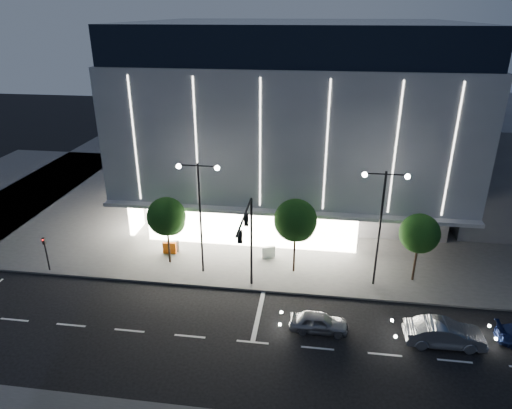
{
  "coord_description": "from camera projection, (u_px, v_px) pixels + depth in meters",
  "views": [
    {
      "loc": [
        5.33,
        -23.86,
        18.97
      ],
      "look_at": [
        0.83,
        8.45,
        5.0
      ],
      "focal_mm": 32.0,
      "sensor_mm": 36.0,
      "label": 1
    }
  ],
  "objects": [
    {
      "name": "ground",
      "position": [
        226.0,
        324.0,
        29.86
      ],
      "size": [
        160.0,
        160.0,
        0.0
      ],
      "primitive_type": "plane",
      "color": "black",
      "rests_on": "ground"
    },
    {
      "name": "ped_signal_far",
      "position": [
        46.0,
        250.0,
        35.12
      ],
      "size": [
        0.22,
        0.24,
        3.0
      ],
      "color": "black",
      "rests_on": "ground"
    },
    {
      "name": "tree_mid",
      "position": [
        296.0,
        222.0,
        34.04
      ],
      "size": [
        3.25,
        3.25,
        6.15
      ],
      "color": "black",
      "rests_on": "ground"
    },
    {
      "name": "barrier_d",
      "position": [
        268.0,
        252.0,
        37.39
      ],
      "size": [
        1.11,
        0.65,
        1.0
      ],
      "primitive_type": "cube",
      "rotation": [
        0.0,
        0.0,
        0.39
      ],
      "color": "white",
      "rests_on": "sidewalk_museum"
    },
    {
      "name": "street_lamp_west",
      "position": [
        200.0,
        203.0,
        33.36
      ],
      "size": [
        3.16,
        0.36,
        9.0
      ],
      "color": "black",
      "rests_on": "ground"
    },
    {
      "name": "car_lead",
      "position": [
        319.0,
        322.0,
        29.03
      ],
      "size": [
        3.75,
        1.51,
        1.28
      ],
      "primitive_type": "imported",
      "rotation": [
        0.0,
        0.0,
        1.57
      ],
      "color": "#929398",
      "rests_on": "ground"
    },
    {
      "name": "car_second",
      "position": [
        444.0,
        334.0,
        27.8
      ],
      "size": [
        4.79,
        1.76,
        1.57
      ],
      "primitive_type": "imported",
      "rotation": [
        0.0,
        0.0,
        1.59
      ],
      "color": "#9D9FA4",
      "rests_on": "ground"
    },
    {
      "name": "tree_right",
      "position": [
        420.0,
        235.0,
        33.07
      ],
      "size": [
        2.91,
        2.91,
        5.51
      ],
      "color": "black",
      "rests_on": "ground"
    },
    {
      "name": "museum",
      "position": [
        296.0,
        114.0,
        46.14
      ],
      "size": [
        30.0,
        25.8,
        18.0
      ],
      "color": "#4C4C51",
      "rests_on": "ground"
    },
    {
      "name": "traffic_mast",
      "position": [
        248.0,
        234.0,
        30.8
      ],
      "size": [
        0.33,
        5.89,
        7.07
      ],
      "color": "black",
      "rests_on": "ground"
    },
    {
      "name": "street_lamp_east",
      "position": [
        382.0,
        213.0,
        31.71
      ],
      "size": [
        3.16,
        0.36,
        9.0
      ],
      "color": "black",
      "rests_on": "ground"
    },
    {
      "name": "barrier_a",
      "position": [
        170.0,
        248.0,
        38.05
      ],
      "size": [
        1.11,
        0.29,
        1.0
      ],
      "primitive_type": "cube",
      "rotation": [
        0.0,
        0.0,
        0.04
      ],
      "color": "#ED580D",
      "rests_on": "sidewalk_museum"
    },
    {
      "name": "barrier_b",
      "position": [
        173.0,
        246.0,
        38.29
      ],
      "size": [
        1.11,
        0.66,
        1.0
      ],
      "primitive_type": "cube",
      "rotation": [
        0.0,
        0.0,
        0.4
      ],
      "color": "white",
      "rests_on": "sidewalk_museum"
    },
    {
      "name": "tree_left",
      "position": [
        167.0,
        218.0,
        35.42
      ],
      "size": [
        3.02,
        3.02,
        5.72
      ],
      "color": "black",
      "rests_on": "ground"
    },
    {
      "name": "sidewalk_museum",
      "position": [
        312.0,
        193.0,
        51.05
      ],
      "size": [
        70.0,
        40.0,
        0.15
      ],
      "primitive_type": "cube",
      "color": "#474747",
      "rests_on": "ground"
    }
  ]
}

